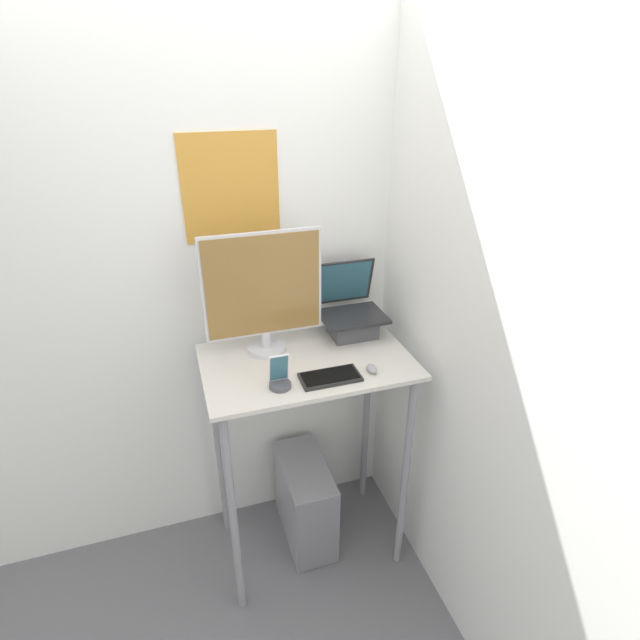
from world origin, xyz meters
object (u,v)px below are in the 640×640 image
Objects in this scene: computer_tower at (305,501)px; mouse at (372,369)px; keyboard at (330,377)px; cell_phone at (280,378)px; laptop at (351,316)px; monitor at (264,293)px.

mouse is at bearing -46.16° from computer_tower.
keyboard is 1.68× the size of cell_phone.
keyboard is at bearing -2.11° from cell_phone.
keyboard is at bearing -77.89° from computer_tower.
laptop is 1.02m from computer_tower.
monitor is at bearing 87.83° from cell_phone.
cell_phone is (-0.20, 0.01, 0.03)m from keyboard.
cell_phone is at bearing 177.89° from keyboard.
computer_tower is (-0.05, 0.23, -0.90)m from keyboard.
mouse is (-0.04, -0.34, -0.07)m from laptop.
keyboard is 0.21m from cell_phone.
cell_phone is (-0.38, 0.01, 0.02)m from mouse.
computer_tower is (-0.23, 0.24, -0.90)m from mouse.
mouse is at bearing -1.61° from cell_phone.
laptop is 0.45m from monitor.
laptop reaches higher than mouse.
cell_phone is 0.31× the size of computer_tower.
laptop is at bearing 83.68° from mouse.
cell_phone reaches higher than keyboard.
monitor is 1.15× the size of computer_tower.
keyboard reaches higher than computer_tower.
mouse is 0.96m from computer_tower.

